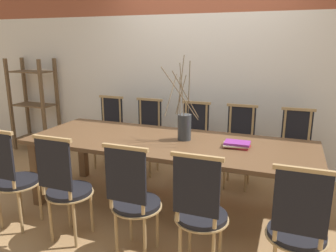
{
  "coord_description": "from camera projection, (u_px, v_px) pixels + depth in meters",
  "views": [
    {
      "loc": [
        1.11,
        -2.92,
        1.69
      ],
      "look_at": [
        0.0,
        0.0,
        0.89
      ],
      "focal_mm": 35.0,
      "sensor_mm": 36.0,
      "label": 1
    }
  ],
  "objects": [
    {
      "name": "chair_far_right",
      "position": [
        239.0,
        144.0,
        3.88
      ],
      "size": [
        0.41,
        0.41,
        0.97
      ],
      "rotation": [
        0.0,
        0.0,
        3.14
      ],
      "color": "black",
      "rests_on": "ground_plane"
    },
    {
      "name": "shelving_rack",
      "position": [
        34.0,
        105.0,
        5.19
      ],
      "size": [
        0.68,
        0.38,
        1.45
      ],
      "color": "brown",
      "rests_on": "ground_plane"
    },
    {
      "name": "chair_near_rightend",
      "position": [
        297.0,
        228.0,
        2.13
      ],
      "size": [
        0.41,
        0.41,
        0.97
      ],
      "color": "black",
      "rests_on": "ground_plane"
    },
    {
      "name": "chair_near_leftend",
      "position": [
        12.0,
        176.0,
        2.96
      ],
      "size": [
        0.41,
        0.41,
        0.97
      ],
      "color": "black",
      "rests_on": "ground_plane"
    },
    {
      "name": "chair_far_left",
      "position": [
        147.0,
        134.0,
        4.29
      ],
      "size": [
        0.41,
        0.41,
        0.97
      ],
      "rotation": [
        0.0,
        0.0,
        3.14
      ],
      "color": "black",
      "rests_on": "ground_plane"
    },
    {
      "name": "chair_near_center",
      "position": [
        133.0,
        198.0,
        2.54
      ],
      "size": [
        0.41,
        0.41,
        0.97
      ],
      "color": "black",
      "rests_on": "ground_plane"
    },
    {
      "name": "dining_table",
      "position": [
        168.0,
        148.0,
        3.28
      ],
      "size": [
        2.85,
        1.03,
        0.74
      ],
      "color": "brown",
      "rests_on": "ground_plane"
    },
    {
      "name": "ground_plane",
      "position": [
        168.0,
        208.0,
        3.44
      ],
      "size": [
        16.0,
        16.0,
        0.0
      ],
      "primitive_type": "plane",
      "color": "#A87F51"
    },
    {
      "name": "vase_centerpiece",
      "position": [
        184.0,
        125.0,
        3.25
      ],
      "size": [
        0.37,
        0.35,
        0.83
      ],
      "color": "#33383D",
      "rests_on": "dining_table"
    },
    {
      "name": "chair_near_left",
      "position": [
        65.0,
        185.0,
        2.76
      ],
      "size": [
        0.41,
        0.41,
        0.97
      ],
      "color": "black",
      "rests_on": "ground_plane"
    },
    {
      "name": "chair_far_center",
      "position": [
        193.0,
        139.0,
        4.07
      ],
      "size": [
        0.41,
        0.41,
        0.97
      ],
      "rotation": [
        0.0,
        0.0,
        3.14
      ],
      "color": "black",
      "rests_on": "ground_plane"
    },
    {
      "name": "wall_rear",
      "position": [
        205.0,
        49.0,
        4.28
      ],
      "size": [
        12.0,
        0.06,
        3.2
      ],
      "color": "white",
      "rests_on": "ground_plane"
    },
    {
      "name": "chair_near_right",
      "position": [
        200.0,
        210.0,
        2.36
      ],
      "size": [
        0.41,
        0.41,
        0.97
      ],
      "color": "black",
      "rests_on": "ground_plane"
    },
    {
      "name": "chair_far_rightend",
      "position": [
        295.0,
        150.0,
        3.66
      ],
      "size": [
        0.41,
        0.41,
        0.97
      ],
      "rotation": [
        0.0,
        0.0,
        3.14
      ],
      "color": "black",
      "rests_on": "ground_plane"
    },
    {
      "name": "book_stack",
      "position": [
        237.0,
        144.0,
        3.05
      ],
      "size": [
        0.26,
        0.2,
        0.05
      ],
      "color": "maroon",
      "rests_on": "dining_table"
    },
    {
      "name": "chair_far_leftend",
      "position": [
        108.0,
        130.0,
        4.49
      ],
      "size": [
        0.41,
        0.41,
        0.97
      ],
      "rotation": [
        0.0,
        0.0,
        3.14
      ],
      "color": "black",
      "rests_on": "ground_plane"
    }
  ]
}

